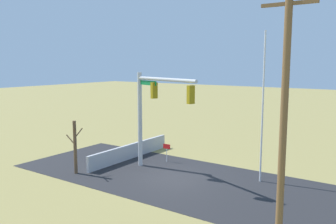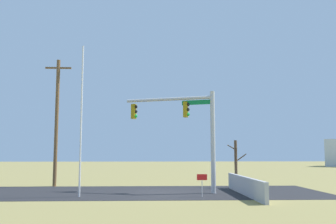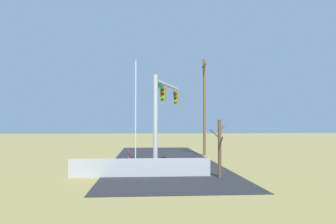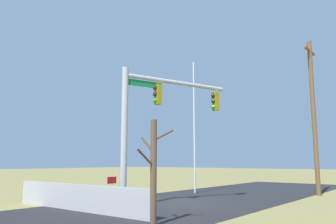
{
  "view_description": "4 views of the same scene",
  "coord_description": "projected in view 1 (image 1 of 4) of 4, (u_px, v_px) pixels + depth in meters",
  "views": [
    {
      "loc": [
        -10.99,
        16.57,
        6.67
      ],
      "look_at": [
        0.06,
        0.55,
        3.95
      ],
      "focal_mm": 37.62,
      "sensor_mm": 36.0,
      "label": 1
    },
    {
      "loc": [
        -0.38,
        -22.55,
        2.37
      ],
      "look_at": [
        0.54,
        -0.3,
        4.88
      ],
      "focal_mm": 38.97,
      "sensor_mm": 36.0,
      "label": 2
    },
    {
      "loc": [
        23.72,
        -1.58,
        3.01
      ],
      "look_at": [
        0.04,
        0.19,
        3.87
      ],
      "focal_mm": 35.2,
      "sensor_mm": 36.0,
      "label": 3
    },
    {
      "loc": [
        13.35,
        9.56,
        1.93
      ],
      "look_at": [
        1.02,
        -0.15,
        4.28
      ],
      "focal_mm": 35.65,
      "sensor_mm": 36.0,
      "label": 4
    }
  ],
  "objects": [
    {
      "name": "road_surface",
      "position": [
        238.0,
        192.0,
        18.36
      ],
      "size": [
        28.0,
        8.0,
        0.01
      ],
      "primitive_type": "cube",
      "color": "#232326",
      "rests_on": "ground_plane"
    },
    {
      "name": "bare_tree",
      "position": [
        75.0,
        146.0,
        21.2
      ],
      "size": [
        1.27,
        1.02,
        3.25
      ],
      "color": "brown",
      "rests_on": "ground_plane"
    },
    {
      "name": "utility_pole",
      "position": [
        284.0,
        117.0,
        12.32
      ],
      "size": [
        1.9,
        0.26,
        9.25
      ],
      "color": "brown",
      "rests_on": "ground_plane"
    },
    {
      "name": "signal_mast",
      "position": [
        153.0,
        104.0,
        21.31
      ],
      "size": [
        5.44,
        2.15,
        6.09
      ],
      "color": "#B2B5BA",
      "rests_on": "ground_plane"
    },
    {
      "name": "sidewalk_corner",
      "position": [
        129.0,
        163.0,
        23.66
      ],
      "size": [
        6.0,
        6.0,
        0.01
      ],
      "primitive_type": "cube",
      "color": "#B7B5AD",
      "rests_on": "ground_plane"
    },
    {
      "name": "flagpole",
      "position": [
        263.0,
        108.0,
        19.41
      ],
      "size": [
        0.1,
        0.1,
        8.41
      ],
      "primitive_type": "cylinder",
      "color": "silver",
      "rests_on": "ground_plane"
    },
    {
      "name": "ground_plane",
      "position": [
        174.0,
        178.0,
        20.61
      ],
      "size": [
        160.0,
        160.0,
        0.0
      ],
      "primitive_type": "plane",
      "color": "olive"
    },
    {
      "name": "retaining_fence",
      "position": [
        130.0,
        151.0,
        24.69
      ],
      "size": [
        0.2,
        8.03,
        1.03
      ],
      "primitive_type": "cube",
      "color": "#A8A8AD",
      "rests_on": "ground_plane"
    },
    {
      "name": "open_sign",
      "position": [
        167.0,
        149.0,
        23.85
      ],
      "size": [
        0.56,
        0.04,
        1.22
      ],
      "color": "silver",
      "rests_on": "ground_plane"
    }
  ]
}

